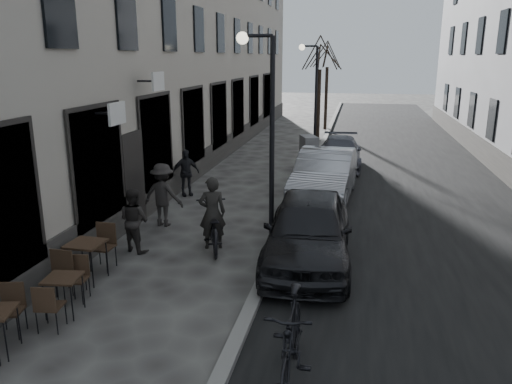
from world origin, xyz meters
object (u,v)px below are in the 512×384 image
(bistro_set_c, at_px, (87,258))
(car_far, at_px, (340,153))
(moped, at_px, (291,341))
(pedestrian_near, at_px, (134,220))
(pedestrian_far, at_px, (186,173))
(car_mid, at_px, (325,175))
(tree_far, at_px, (328,54))
(utility_cabinet, at_px, (309,155))
(tree_near, at_px, (320,54))
(car_near, at_px, (308,230))
(bistro_set_b, at_px, (64,291))
(pedestrian_mid, at_px, (163,195))
(streetlamp_far, at_px, (312,88))
(bicycle, at_px, (213,226))
(streetlamp_near, at_px, (265,118))

(bistro_set_c, relative_size, car_far, 0.40)
(bistro_set_c, xyz_separation_m, moped, (4.61, -2.51, 0.15))
(pedestrian_near, height_order, pedestrian_far, pedestrian_far)
(bistro_set_c, distance_m, car_mid, 8.42)
(tree_far, height_order, utility_cabinet, tree_far)
(tree_near, distance_m, pedestrian_far, 12.20)
(pedestrian_far, height_order, car_near, car_near)
(bistro_set_b, bearing_deg, pedestrian_far, 85.98)
(pedestrian_near, xyz_separation_m, moped, (4.36, -4.28, -0.11))
(car_far, bearing_deg, bistro_set_b, -109.21)
(tree_far, height_order, pedestrian_mid, tree_far)
(pedestrian_far, distance_m, car_near, 6.71)
(streetlamp_far, relative_size, pedestrian_far, 3.22)
(bistro_set_c, bearing_deg, car_far, 70.96)
(pedestrian_far, relative_size, car_far, 0.37)
(bicycle, relative_size, pedestrian_far, 1.32)
(streetlamp_near, distance_m, pedestrian_far, 5.75)
(utility_cabinet, bearing_deg, bistro_set_c, -128.22)
(streetlamp_near, bearing_deg, car_near, -37.89)
(streetlamp_far, xyz_separation_m, car_mid, (1.17, -7.61, -2.35))
(moped, bearing_deg, pedestrian_far, 116.62)
(bistro_set_b, relative_size, utility_cabinet, 1.01)
(pedestrian_near, xyz_separation_m, car_far, (4.44, 10.52, -0.15))
(bistro_set_c, distance_m, bicycle, 3.09)
(bistro_set_b, xyz_separation_m, pedestrian_far, (-0.51, 8.11, 0.35))
(bistro_set_b, bearing_deg, streetlamp_near, 47.19)
(moped, bearing_deg, bicycle, 117.23)
(pedestrian_mid, xyz_separation_m, car_near, (4.18, -1.81, -0.08))
(bicycle, bearing_deg, streetlamp_near, -179.68)
(car_near, relative_size, moped, 2.09)
(bicycle, distance_m, pedestrian_near, 1.88)
(utility_cabinet, xyz_separation_m, pedestrian_near, (-3.26, -9.19, 0.03))
(tree_near, height_order, pedestrian_far, tree_near)
(pedestrian_far, distance_m, car_mid, 4.62)
(tree_far, xyz_separation_m, car_mid, (1.10, -16.61, -3.85))
(pedestrian_near, bearing_deg, bicycle, -141.18)
(bistro_set_b, height_order, pedestrian_near, pedestrian_near)
(streetlamp_far, height_order, pedestrian_far, streetlamp_far)
(utility_cabinet, distance_m, car_near, 9.14)
(tree_far, bearing_deg, bistro_set_b, -96.79)
(streetlamp_near, height_order, bistro_set_b, streetlamp_near)
(car_near, xyz_separation_m, moped, (0.20, -4.37, -0.12))
(pedestrian_near, xyz_separation_m, car_near, (4.16, 0.09, 0.02))
(pedestrian_far, xyz_separation_m, car_near, (4.60, -4.88, 0.00))
(utility_cabinet, relative_size, pedestrian_mid, 0.85)
(pedestrian_near, bearing_deg, car_mid, -106.20)
(bistro_set_b, distance_m, moped, 4.45)
(car_near, bearing_deg, tree_near, 91.59)
(pedestrian_near, xyz_separation_m, pedestrian_far, (-0.44, 4.97, 0.01))
(bistro_set_c, relative_size, pedestrian_far, 1.08)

